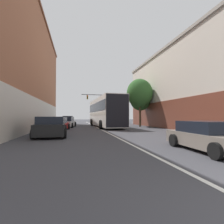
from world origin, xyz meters
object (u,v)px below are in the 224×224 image
Objects in this scene: bus at (105,111)px; hatchback_foreground at (211,137)px; parked_car_left_mid at (67,122)px; parked_car_left_distant at (57,124)px; street_tree_near at (140,93)px; street_tree_far at (140,99)px; parked_car_left_far at (51,127)px; traffic_signal_gantry at (108,102)px; parked_car_left_near at (68,120)px.

bus is 16.82m from hatchback_foreground.
parked_car_left_distant is at bearing -179.34° from parked_car_left_mid.
parked_car_left_mid is 10.42m from street_tree_near.
parked_car_left_far is at bearing -134.90° from street_tree_far.
street_tree_near is (4.63, -0.72, 2.44)m from bus.
parked_car_left_distant is at bearing -153.31° from street_tree_far.
traffic_signal_gantry reaches higher than parked_car_left_distant.
parked_car_left_far is at bearing 148.87° from bus.
parked_car_left_far reaches higher than parked_car_left_distant.
hatchback_foreground is at bearing -177.11° from bus.
parked_car_left_mid is 10.77m from parked_car_left_far.
traffic_signal_gantry is at bearing -21.26° from parked_car_left_distant.
traffic_signal_gantry is at bearing -15.53° from bus.
street_tree_far is at bearing -47.17° from parked_car_left_far.
parked_car_left_far is at bearing -175.58° from parked_car_left_mid.
parked_car_left_mid is 5.40m from parked_car_left_distant.
street_tree_near reaches higher than parked_car_left_far.
parked_car_left_mid is 0.62× the size of traffic_signal_gantry.
street_tree_near reaches higher than hatchback_foreground.
bus is at bearing -171.86° from street_tree_far.
parked_car_left_near reaches higher than parked_car_left_mid.
traffic_signal_gantry is at bearing -22.90° from parked_car_left_far.
parked_car_left_mid is at bearing 80.07° from bus.
hatchback_foreground is 28.78m from traffic_signal_gantry.
street_tree_near is (10.21, 4.00, 3.90)m from parked_car_left_distant.
parked_car_left_far is at bearing -178.90° from parked_car_left_near.
bus is 1.55× the size of traffic_signal_gantry.
bus is 1.89× the size of street_tree_near.
street_tree_near is at bearing -90.65° from parked_car_left_mid.
parked_car_left_near is 0.77× the size of street_tree_far.
street_tree_near is (9.58, -1.36, 3.88)m from parked_car_left_mid.
parked_car_left_near is at bearing 8.53° from parked_car_left_mid.
parked_car_left_near is 15.31m from street_tree_near.
traffic_signal_gantry is (7.87, 1.38, 3.67)m from parked_car_left_near.
traffic_signal_gantry reaches higher than parked_car_left_near.
parked_car_left_near is at bearing -170.05° from traffic_signal_gantry.
hatchback_foreground is at bearing -143.62° from parked_car_left_distant.
parked_car_left_near is (-5.14, 10.45, -1.38)m from bus.
parked_car_left_mid is at bearing 22.47° from hatchback_foreground.
street_tree_far is (10.83, 10.87, 3.25)m from parked_car_left_far.
street_tree_near is at bearing -63.14° from parked_car_left_distant.
traffic_signal_gantry is at bearing 103.09° from street_tree_far.
parked_car_left_mid is 1.23× the size of parked_car_left_far.
traffic_signal_gantry is (1.16, 28.50, 3.79)m from hatchback_foreground.
street_tree_far is (10.45, -9.69, 3.21)m from parked_car_left_near.
traffic_signal_gantry is 1.40× the size of street_tree_far.
street_tree_near is (3.05, 15.96, 3.94)m from hatchback_foreground.
traffic_signal_gantry is at bearing -0.50° from hatchback_foreground.
parked_car_left_mid is (0.19, -9.80, -0.06)m from parked_car_left_near.
bus is 5.67m from street_tree_far.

